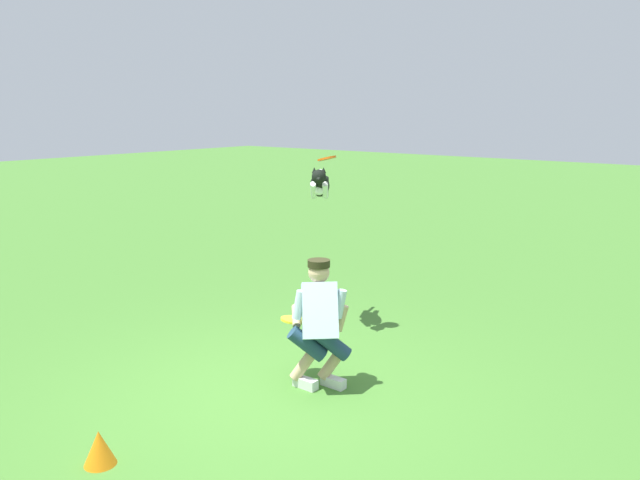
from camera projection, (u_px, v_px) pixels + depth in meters
name	position (u px, v px, depth m)	size (l,w,h in m)	color
ground_plane	(268.00, 397.00, 6.21)	(60.00, 60.00, 0.00)	#3F732B
person	(319.00, 321.00, 6.29)	(0.70, 0.57, 1.29)	silver
dog	(320.00, 185.00, 7.92)	(0.68, 0.86, 0.49)	black
frisbee_flying	(327.00, 158.00, 7.60)	(0.23, 0.23, 0.02)	#EC5D11
frisbee_held	(294.00, 320.00, 6.59)	(0.27, 0.27, 0.02)	yellow
training_cone	(99.00, 448.00, 5.02)	(0.25, 0.25, 0.28)	orange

